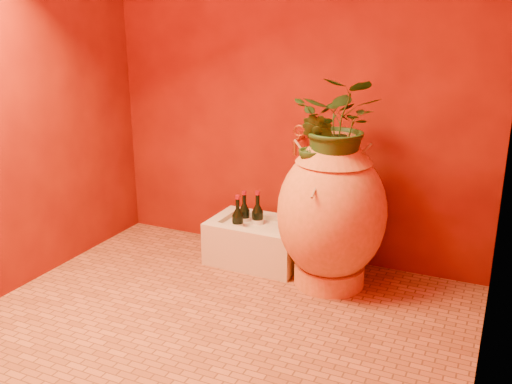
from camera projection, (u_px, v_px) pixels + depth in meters
The scene contains 11 objects.
floor at pixel (221, 320), 2.98m from camera, with size 2.50×2.50×0.00m, color brown.
wall_back at pixel (295, 62), 3.47m from camera, with size 2.50×0.02×2.50m, color #570C05.
wall_left at pixel (14, 68), 3.10m from camera, with size 0.02×2.00×2.50m, color #570C05.
amphora at pixel (332, 212), 3.26m from camera, with size 0.70×0.70×0.90m.
stone_basin at pixel (257, 242), 3.65m from camera, with size 0.59×0.41×0.28m.
wine_bottle_a at pixel (238, 225), 3.58m from camera, with size 0.08×0.08×0.31m.
wine_bottle_b at pixel (244, 219), 3.69m from camera, with size 0.07×0.07×0.30m.
wine_bottle_c at pixel (258, 221), 3.64m from camera, with size 0.08×0.08×0.31m.
wall_tap at pixel (298, 138), 3.50m from camera, with size 0.08×0.16×0.17m.
plant_main at pixel (340, 124), 3.08m from camera, with size 0.47×0.41×0.52m, color #1D3F16.
plant_side at pixel (316, 146), 3.10m from camera, with size 0.20×0.16×0.37m, color #1D3F16.
Camera 1 is at (1.27, -2.31, 1.55)m, focal length 40.00 mm.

